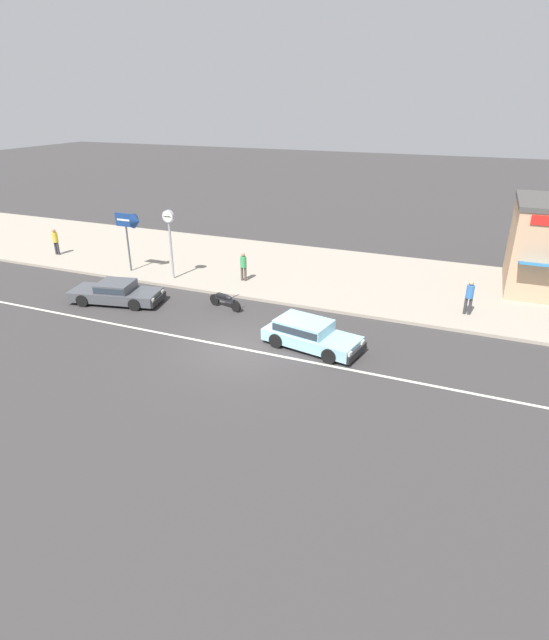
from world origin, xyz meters
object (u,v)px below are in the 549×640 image
object	(u,v)px
sedan_dark_grey_3	(116,292)
pedestrian_by_shop	(243,265)
motorcycle_0	(225,300)
arrow_signboard	(134,223)
pedestrian_near_clock	(470,295)
pedestrian_mid_kerb	(55,240)
street_clock	(169,228)
hatchback_pale_blue_2	(309,333)

from	to	relation	value
sedan_dark_grey_3	pedestrian_by_shop	xyz separation A→B (m)	(4.58, 4.93, 0.51)
motorcycle_0	arrow_signboard	world-z (taller)	arrow_signboard
pedestrian_by_shop	pedestrian_near_clock	bearing A→B (deg)	-1.38
pedestrian_by_shop	motorcycle_0	bearing A→B (deg)	-78.39
arrow_signboard	pedestrian_mid_kerb	size ratio (longest dim) A/B	2.05
motorcycle_0	pedestrian_near_clock	world-z (taller)	pedestrian_near_clock
street_clock	arrow_signboard	bearing A→B (deg)	175.93
street_clock	pedestrian_mid_kerb	bearing A→B (deg)	173.34
street_clock	arrow_signboard	size ratio (longest dim) A/B	1.12
arrow_signboard	pedestrian_mid_kerb	world-z (taller)	arrow_signboard
hatchback_pale_blue_2	sedan_dark_grey_3	distance (m)	10.35
motorcycle_0	pedestrian_by_shop	world-z (taller)	pedestrian_by_shop
motorcycle_0	pedestrian_by_shop	bearing A→B (deg)	101.61
hatchback_pale_blue_2	arrow_signboard	size ratio (longest dim) A/B	1.26
motorcycle_0	pedestrian_mid_kerb	distance (m)	14.30
hatchback_pale_blue_2	motorcycle_0	bearing A→B (deg)	155.47
motorcycle_0	street_clock	xyz separation A→B (m)	(-4.50, 2.46, 2.53)
street_clock	pedestrian_by_shop	distance (m)	4.37
sedan_dark_grey_3	pedestrian_near_clock	xyz separation A→B (m)	(16.09, 4.66, 0.56)
sedan_dark_grey_3	pedestrian_near_clock	distance (m)	16.76
street_clock	pedestrian_near_clock	world-z (taller)	street_clock
hatchback_pale_blue_2	motorcycle_0	size ratio (longest dim) A/B	2.23
arrow_signboard	pedestrian_near_clock	bearing A→B (deg)	2.21
pedestrian_mid_kerb	pedestrian_by_shop	world-z (taller)	pedestrian_mid_kerb
motorcycle_0	pedestrian_mid_kerb	xyz separation A→B (m)	(-13.83, 3.55, 0.68)
sedan_dark_grey_3	motorcycle_0	distance (m)	5.49
arrow_signboard	pedestrian_mid_kerb	distance (m)	7.23
hatchback_pale_blue_2	motorcycle_0	xyz separation A→B (m)	(-4.99, 2.28, -0.17)
arrow_signboard	sedan_dark_grey_3	bearing A→B (deg)	-68.23
hatchback_pale_blue_2	pedestrian_near_clock	size ratio (longest dim) A/B	2.60
motorcycle_0	pedestrian_by_shop	size ratio (longest dim) A/B	1.22
pedestrian_mid_kerb	pedestrian_by_shop	distance (m)	13.10
hatchback_pale_blue_2	pedestrian_mid_kerb	bearing A→B (deg)	162.80
sedan_dark_grey_3	pedestrian_by_shop	distance (m)	6.75
hatchback_pale_blue_2	pedestrian_mid_kerb	world-z (taller)	pedestrian_mid_kerb
hatchback_pale_blue_2	pedestrian_by_shop	xyz separation A→B (m)	(-5.73, 5.87, 0.46)
motorcycle_0	street_clock	world-z (taller)	street_clock
street_clock	sedan_dark_grey_3	bearing A→B (deg)	-102.12
sedan_dark_grey_3	hatchback_pale_blue_2	bearing A→B (deg)	-5.18
arrow_signboard	street_clock	bearing A→B (deg)	-4.07
pedestrian_by_shop	street_clock	bearing A→B (deg)	-163.30
sedan_dark_grey_3	pedestrian_mid_kerb	distance (m)	9.84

